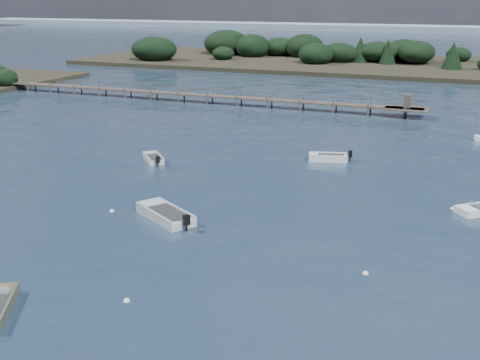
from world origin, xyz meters
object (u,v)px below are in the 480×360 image
at_px(dinghy_mid_grey, 165,216).
at_px(jetty, 209,96).
at_px(tender_far_grey, 153,160).
at_px(tender_far_white, 328,159).

relative_size(dinghy_mid_grey, jetty, 0.08).
relative_size(tender_far_grey, jetty, 0.05).
bearing_deg(tender_far_grey, jetty, 105.58).
distance_m(tender_far_grey, tender_far_white, 15.25).
height_order(tender_far_grey, dinghy_mid_grey, dinghy_mid_grey).
xyz_separation_m(tender_far_grey, jetty, (-8.01, 28.70, 0.83)).
bearing_deg(dinghy_mid_grey, tender_far_grey, 123.16).
height_order(tender_far_grey, tender_far_white, tender_far_white).
distance_m(tender_far_white, jetty, 31.70).
xyz_separation_m(tender_far_white, jetty, (-22.05, 22.77, 0.80)).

